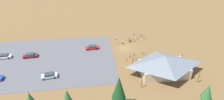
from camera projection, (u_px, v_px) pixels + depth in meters
ground at (125, 48)px, 65.55m from camera, size 160.00×160.00×0.00m
parking_lot_asphalt at (51, 59)px, 59.39m from camera, size 40.37×29.27×0.05m
bike_pavilion at (164, 64)px, 51.39m from camera, size 15.88×10.27×5.79m
trash_bin at (130, 41)px, 69.35m from camera, size 0.60×0.60×0.90m
lot_sign at (116, 41)px, 67.53m from camera, size 0.56×0.08×2.20m
pine_far_east at (68, 100)px, 37.84m from camera, size 3.06×3.06×7.36m
pine_mideast at (208, 91)px, 41.04m from camera, size 2.51×2.51×5.82m
pine_midwest at (119, 88)px, 39.45m from camera, size 3.12×3.12×8.60m
bicycle_blue_front_row at (134, 34)px, 74.63m from camera, size 0.48×1.80×0.85m
bicycle_yellow_yard_left at (140, 58)px, 59.16m from camera, size 1.66×0.74×0.87m
bicycle_white_edge_north at (130, 37)px, 72.40m from camera, size 1.78×0.49×0.89m
bicycle_purple_mid_cluster at (134, 41)px, 69.80m from camera, size 1.51×1.07×0.88m
bicycle_red_near_sign at (143, 54)px, 61.70m from camera, size 1.30×1.16×0.91m
bicycle_orange_lone_west at (126, 60)px, 58.50m from camera, size 0.54×1.77×0.83m
bicycle_silver_edge_south at (134, 59)px, 59.02m from camera, size 1.59×0.48×0.82m
bicycle_black_by_bin at (141, 36)px, 73.48m from camera, size 1.43×0.98×0.89m
bicycle_teal_yard_front at (134, 55)px, 61.25m from camera, size 0.68×1.63×0.77m
bicycle_green_back_row at (138, 38)px, 71.65m from camera, size 0.70×1.71×0.88m
bicycle_blue_yard_right at (130, 56)px, 60.39m from camera, size 0.73×1.58×0.80m
bicycle_yellow_trailside at (145, 38)px, 72.14m from camera, size 0.56×1.66×0.84m
car_red_far_end at (92, 47)px, 64.83m from camera, size 4.60×2.07×1.34m
car_maroon_second_row at (30, 55)px, 60.17m from camera, size 4.55×2.00×1.32m
car_silver_back_corner at (49, 76)px, 51.03m from camera, size 4.44×2.33×1.44m
car_white_inner_stall at (4, 56)px, 59.63m from camera, size 4.36×1.93×1.41m
visitor_at_bikes at (122, 42)px, 67.78m from camera, size 0.39×0.36×1.82m
visitor_near_lot at (129, 39)px, 69.70m from camera, size 0.37×0.40×1.84m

